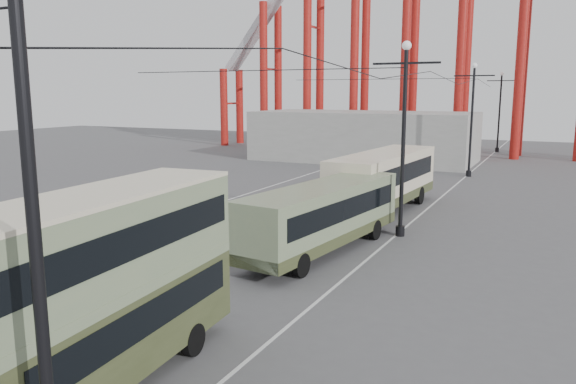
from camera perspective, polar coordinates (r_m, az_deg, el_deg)
The scene contains 10 objects.
road_markings at distance 31.93m, azimuth 0.82°, elevation -2.49°, with size 12.52×120.00×0.01m.
lamp_post_near at distance 8.79m, azimuth -25.80°, elevation 15.02°, with size 3.20×0.44×10.80m.
lamp_post_mid at distance 27.45m, azimuth 11.63°, elevation 5.12°, with size 3.20×0.44×9.32m.
lamp_post_far at distance 49.03m, azimuth 18.15°, elevation 6.92°, with size 3.20×0.44×9.32m.
lamp_post_distant at distance 70.86m, azimuth 20.68°, elevation 7.60°, with size 3.20×0.44×9.32m.
fairground_shed at distance 58.64m, azimuth 7.69°, elevation 5.64°, with size 22.00×10.00×5.00m, color gray.
double_decker_bus at distance 13.62m, azimuth -19.03°, elevation -8.90°, with size 2.86×8.96×4.74m.
single_decker_green at distance 24.68m, azimuth 3.56°, elevation -2.29°, with size 3.72×10.72×2.97m.
single_decker_cream at distance 33.57m, azimuth 9.68°, elevation 1.37°, with size 3.60×11.31×3.46m.
pedestrian at distance 18.44m, azimuth -17.58°, elevation -9.72°, with size 0.63×0.41×1.72m, color black.
Camera 1 is at (12.40, -8.50, 6.96)m, focal length 35.00 mm.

